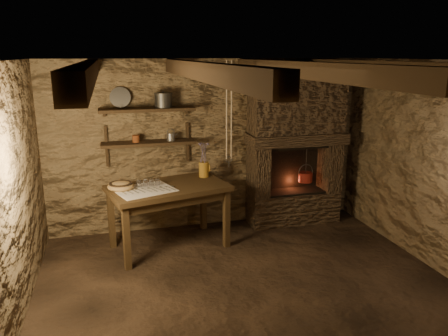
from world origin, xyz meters
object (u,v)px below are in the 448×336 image
object	(u,v)px
stoneware_jug	(204,162)
wooden_bowl	(121,186)
work_table	(169,214)
iron_stockpot	(163,101)
red_pot	(305,176)

from	to	relation	value
stoneware_jug	wooden_bowl	xyz separation A→B (m)	(-1.12, -0.30, -0.16)
work_table	stoneware_jug	size ratio (longest dim) A/B	3.42
iron_stockpot	red_pot	distance (m)	2.35
stoneware_jug	wooden_bowl	size ratio (longest dim) A/B	1.44
work_table	red_pot	world-z (taller)	red_pot
red_pot	iron_stockpot	bearing A→B (deg)	176.65
work_table	iron_stockpot	world-z (taller)	iron_stockpot
wooden_bowl	red_pot	bearing A→B (deg)	8.48
work_table	red_pot	xyz separation A→B (m)	(2.09, 0.39, 0.25)
work_table	wooden_bowl	size ratio (longest dim) A/B	4.91
wooden_bowl	iron_stockpot	world-z (taller)	iron_stockpot
stoneware_jug	iron_stockpot	size ratio (longest dim) A/B	2.06
iron_stockpot	red_pot	size ratio (longest dim) A/B	0.43
stoneware_jug	red_pot	world-z (taller)	stoneware_jug
stoneware_jug	red_pot	size ratio (longest dim) A/B	0.88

